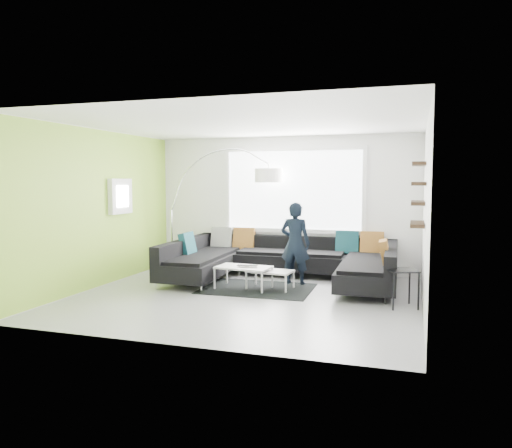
{
  "coord_description": "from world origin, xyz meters",
  "views": [
    {
      "loc": [
        2.61,
        -7.55,
        1.9
      ],
      "look_at": [
        -0.1,
        0.9,
        1.12
      ],
      "focal_mm": 35.0,
      "sensor_mm": 36.0,
      "label": 1
    }
  ],
  "objects": [
    {
      "name": "sectional_sofa",
      "position": [
        0.28,
        1.28,
        0.39
      ],
      "size": [
        4.17,
        2.66,
        0.88
      ],
      "rotation": [
        0.0,
        0.0,
        0.03
      ],
      "color": "black",
      "rests_on": "ground"
    },
    {
      "name": "coffee_table",
      "position": [
        -0.01,
        0.65,
        0.2
      ],
      "size": [
        1.26,
        0.8,
        0.39
      ],
      "primitive_type": "cube",
      "rotation": [
        0.0,
        0.0,
        -0.09
      ],
      "color": "white",
      "rests_on": "ground"
    },
    {
      "name": "rug",
      "position": [
        0.0,
        0.65,
        0.01
      ],
      "size": [
        1.94,
        1.44,
        0.01
      ],
      "primitive_type": "cube",
      "rotation": [
        0.0,
        0.0,
        0.03
      ],
      "color": "black",
      "rests_on": "ground"
    },
    {
      "name": "side_table",
      "position": [
        2.44,
        0.11,
        0.29
      ],
      "size": [
        0.54,
        0.54,
        0.57
      ],
      "primitive_type": "cube",
      "rotation": [
        0.0,
        0.0,
        0.36
      ],
      "color": "black",
      "rests_on": "ground"
    },
    {
      "name": "person",
      "position": [
        0.54,
        1.25,
        0.75
      ],
      "size": [
        0.59,
        0.42,
        1.51
      ],
      "primitive_type": "imported",
      "rotation": [
        0.0,
        0.0,
        3.09
      ],
      "color": "black",
      "rests_on": "ground"
    },
    {
      "name": "laptop",
      "position": [
        -0.16,
        0.52,
        0.41
      ],
      "size": [
        0.41,
        0.3,
        0.03
      ],
      "primitive_type": "imported",
      "rotation": [
        0.0,
        0.0,
        0.1
      ],
      "color": "black",
      "rests_on": "coffee_table"
    },
    {
      "name": "room_shell",
      "position": [
        0.04,
        0.21,
        1.81
      ],
      "size": [
        5.54,
        5.04,
        2.82
      ],
      "color": "white",
      "rests_on": "ground"
    },
    {
      "name": "ground",
      "position": [
        0.0,
        0.0,
        0.0
      ],
      "size": [
        5.5,
        5.5,
        0.0
      ],
      "primitive_type": "plane",
      "color": "gray",
      "rests_on": "ground"
    },
    {
      "name": "arc_lamp",
      "position": [
        -2.26,
        1.82,
        1.27
      ],
      "size": [
        2.36,
        0.63,
        2.55
      ],
      "primitive_type": null,
      "rotation": [
        0.0,
        0.0,
        0.02
      ],
      "color": "silver",
      "rests_on": "ground"
    }
  ]
}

